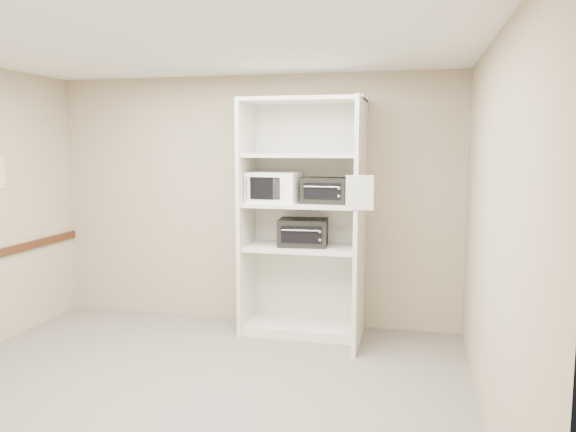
% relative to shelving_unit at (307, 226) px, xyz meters
% --- Properties ---
extents(floor, '(4.50, 4.00, 0.01)m').
position_rel_shelving_unit_xyz_m(floor, '(-0.67, -1.70, -1.13)').
color(floor, slate).
rests_on(floor, ground).
extents(ceiling, '(4.50, 4.00, 0.01)m').
position_rel_shelving_unit_xyz_m(ceiling, '(-0.67, -1.70, 1.57)').
color(ceiling, white).
extents(wall_back, '(4.50, 0.02, 2.70)m').
position_rel_shelving_unit_xyz_m(wall_back, '(-0.67, 0.30, 0.22)').
color(wall_back, tan).
rests_on(wall_back, ground).
extents(wall_right, '(0.02, 4.00, 2.70)m').
position_rel_shelving_unit_xyz_m(wall_right, '(1.58, -1.70, 0.22)').
color(wall_right, tan).
rests_on(wall_right, ground).
extents(shelving_unit, '(1.24, 0.92, 2.42)m').
position_rel_shelving_unit_xyz_m(shelving_unit, '(0.00, 0.00, 0.00)').
color(shelving_unit, white).
rests_on(shelving_unit, floor).
extents(microwave, '(0.55, 0.44, 0.31)m').
position_rel_shelving_unit_xyz_m(microwave, '(-0.34, -0.01, 0.39)').
color(microwave, white).
rests_on(microwave, shelving_unit).
extents(toaster_oven_upper, '(0.47, 0.37, 0.26)m').
position_rel_shelving_unit_xyz_m(toaster_oven_upper, '(0.19, -0.00, 0.37)').
color(toaster_oven_upper, black).
rests_on(toaster_oven_upper, shelving_unit).
extents(toaster_oven_lower, '(0.53, 0.42, 0.28)m').
position_rel_shelving_unit_xyz_m(toaster_oven_lower, '(-0.05, 0.02, -0.07)').
color(toaster_oven_lower, black).
rests_on(toaster_oven_lower, shelving_unit).
extents(paper_sign, '(0.24, 0.03, 0.31)m').
position_rel_shelving_unit_xyz_m(paper_sign, '(0.59, -0.63, 0.40)').
color(paper_sign, white).
rests_on(paper_sign, shelving_unit).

